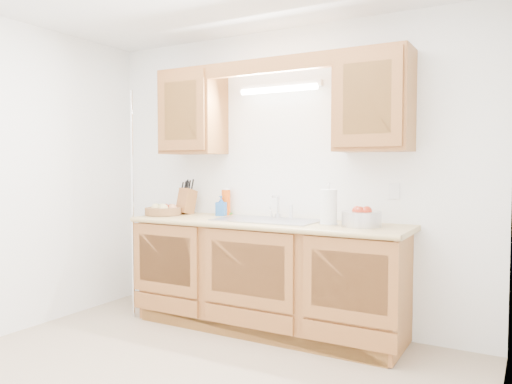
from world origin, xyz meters
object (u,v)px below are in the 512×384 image
Objects in this scene: paper_towel at (329,207)px; apple_bowl at (362,218)px; fruit_basket at (163,210)px; knife_block at (187,201)px.

paper_towel is 0.26m from apple_bowl.
fruit_basket is at bearing -178.35° from apple_bowl.
knife_block reaches higher than apple_bowl.
fruit_basket is 1.57m from paper_towel.
apple_bowl is at bearing 1.65° from fruit_basket.
paper_towel is (1.46, -0.16, 0.01)m from knife_block.
paper_towel is at bearing -175.17° from apple_bowl.
apple_bowl reaches higher than fruit_basket.
knife_block is 0.95× the size of apple_bowl.
knife_block is 1.05× the size of paper_towel.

